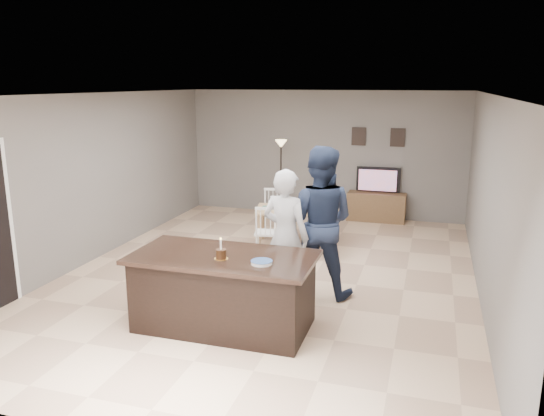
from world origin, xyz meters
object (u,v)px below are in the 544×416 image
(tv_console, at_px, (376,207))
(dining_table, at_px, (297,215))
(plate_stack, at_px, (262,262))
(television, at_px, (378,180))
(floor_lamp, at_px, (281,158))
(man, at_px, (319,222))
(birthday_cake, at_px, (221,254))
(kitchen_island, at_px, (224,291))
(woman, at_px, (286,236))

(tv_console, xyz_separation_m, dining_table, (-1.16, -2.17, 0.26))
(plate_stack, relative_size, dining_table, 0.13)
(television, xyz_separation_m, floor_lamp, (-1.99, -0.44, 0.45))
(man, bearing_deg, television, -94.37)
(birthday_cake, xyz_separation_m, plate_stack, (0.50, -0.04, -0.04))
(tv_console, bearing_deg, floor_lamp, -169.60)
(kitchen_island, xyz_separation_m, tv_console, (1.20, 5.57, -0.15))
(kitchen_island, bearing_deg, woman, 62.84)
(man, height_order, floor_lamp, man)
(kitchen_island, height_order, birthday_cake, birthday_cake)
(television, height_order, birthday_cake, birthday_cake)
(birthday_cake, bearing_deg, tv_console, 78.39)
(tv_console, bearing_deg, man, -94.69)
(birthday_cake, bearing_deg, television, 78.52)
(tv_console, xyz_separation_m, television, (0.00, 0.07, 0.56))
(plate_stack, xyz_separation_m, dining_table, (-0.49, 3.56, -0.36))
(man, relative_size, floor_lamp, 1.22)
(television, height_order, plate_stack, television)
(kitchen_island, relative_size, woman, 1.20)
(tv_console, bearing_deg, birthday_cake, -101.61)
(television, height_order, man, man)
(tv_console, height_order, television, television)
(man, xyz_separation_m, floor_lamp, (-1.64, 3.87, 0.28))
(kitchen_island, distance_m, dining_table, 3.40)
(kitchen_island, distance_m, television, 5.78)
(tv_console, height_order, woman, woman)
(tv_console, height_order, dining_table, dining_table)
(dining_table, bearing_deg, woman, -91.91)
(plate_stack, distance_m, dining_table, 3.62)
(tv_console, distance_m, dining_table, 2.48)
(kitchen_island, relative_size, plate_stack, 8.83)
(television, relative_size, woman, 0.51)
(television, relative_size, plate_stack, 3.75)
(tv_console, distance_m, woman, 4.70)
(kitchen_island, height_order, woman, woman)
(tv_console, relative_size, television, 1.31)
(plate_stack, relative_size, floor_lamp, 0.14)
(tv_console, bearing_deg, dining_table, -118.21)
(television, relative_size, floor_lamp, 0.54)
(floor_lamp, bearing_deg, kitchen_island, -81.36)
(television, distance_m, dining_table, 2.54)
(television, bearing_deg, man, 85.39)
(tv_console, distance_m, man, 4.31)
(tv_console, height_order, man, man)
(television, distance_m, plate_stack, 5.84)
(kitchen_island, bearing_deg, tv_console, 77.84)
(plate_stack, bearing_deg, dining_table, 97.85)
(plate_stack, bearing_deg, kitchen_island, 162.70)
(kitchen_island, height_order, television, television)
(tv_console, distance_m, television, 0.57)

